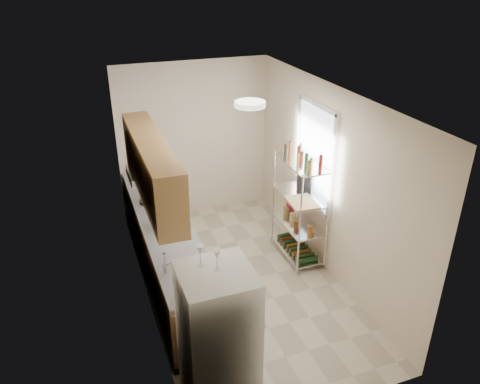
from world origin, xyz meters
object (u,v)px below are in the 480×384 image
object	(u,v)px
refrigerator	(218,342)
espresso_machine	(304,178)
cutting_board	(302,203)
frying_pan_large	(148,201)
rice_cooker	(164,219)

from	to	relation	value
refrigerator	espresso_machine	xyz separation A→B (m)	(2.02, 2.25, 0.38)
refrigerator	cutting_board	xyz separation A→B (m)	(1.78, 1.82, 0.24)
frying_pan_large	refrigerator	bearing A→B (deg)	-95.51
rice_cooker	frying_pan_large	distance (m)	0.71
rice_cooker	espresso_machine	size ratio (longest dim) A/B	0.81
refrigerator	espresso_machine	distance (m)	3.05
refrigerator	rice_cooker	xyz separation A→B (m)	(-0.06, 2.08, 0.21)
refrigerator	espresso_machine	bearing A→B (deg)	48.09
rice_cooker	espresso_machine	xyz separation A→B (m)	(2.08, 0.18, 0.16)
frying_pan_large	espresso_machine	bearing A→B (deg)	-22.14
rice_cooker	refrigerator	bearing A→B (deg)	-88.38
rice_cooker	frying_pan_large	bearing A→B (deg)	96.20
refrigerator	espresso_machine	world-z (taller)	refrigerator
frying_pan_large	cutting_board	size ratio (longest dim) A/B	0.54
refrigerator	frying_pan_large	xyz separation A→B (m)	(-0.14, 2.78, 0.14)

